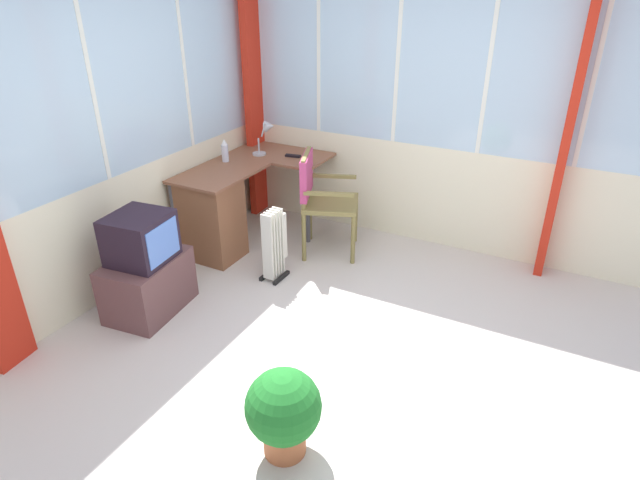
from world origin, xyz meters
The scene contains 13 objects.
ground centered at (0.00, 0.00, -0.03)m, with size 4.89×4.89×0.06m, color beige.
north_window_panel centered at (0.00, 1.97, 1.32)m, with size 3.89×0.07×2.65m.
east_window_panel centered at (1.97, 0.00, 1.33)m, with size 0.07×3.89×2.65m.
curtain_corner centered at (1.84, 1.84, 1.28)m, with size 0.28×0.07×2.55m, color red.
curtain_east_far centered at (1.89, -1.07, 1.28)m, with size 0.28×0.07×2.55m, color red.
desk centered at (0.83, 1.62, 0.42)m, with size 1.41×0.97×0.76m.
desk_lamp centered at (1.59, 1.55, 0.97)m, with size 0.23×0.20×0.33m.
tv_remote centered at (1.61, 1.27, 0.77)m, with size 0.04×0.15×0.02m, color black.
spray_bottle centered at (1.20, 1.77, 0.86)m, with size 0.06×0.06×0.22m.
wooden_armchair centered at (1.29, 0.84, 0.61)m, with size 0.62×0.63×0.94m.
tv_on_stand centered at (-0.18, 1.52, 0.36)m, with size 0.69×0.51×0.80m.
space_heater centered at (0.70, 0.93, 0.32)m, with size 0.27×0.17×0.62m.
potted_plant centered at (-0.87, -0.11, 0.29)m, with size 0.41×0.41×0.53m.
Camera 1 is at (-2.61, -1.23, 2.35)m, focal length 29.58 mm.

